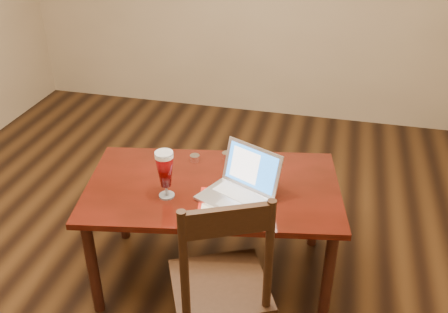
# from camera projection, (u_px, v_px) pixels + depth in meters

# --- Properties ---
(ground) EXTENTS (5.00, 5.00, 0.00)m
(ground) POSITION_uv_depth(u_px,v_px,m) (168.00, 269.00, 3.20)
(ground) COLOR black
(ground) RESTS_ON ground
(dining_table) EXTENTS (1.55, 1.05, 0.95)m
(dining_table) POSITION_uv_depth(u_px,v_px,m) (213.00, 196.00, 2.86)
(dining_table) COLOR #461009
(dining_table) RESTS_ON ground
(dining_chair) EXTENTS (0.60, 0.59, 1.07)m
(dining_chair) POSITION_uv_depth(u_px,v_px,m) (221.00, 287.00, 2.38)
(dining_chair) COLOR black
(dining_chair) RESTS_ON ground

